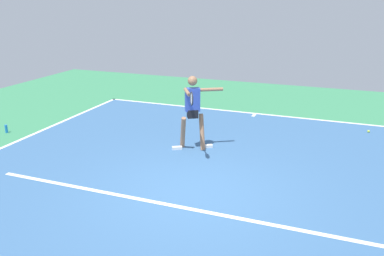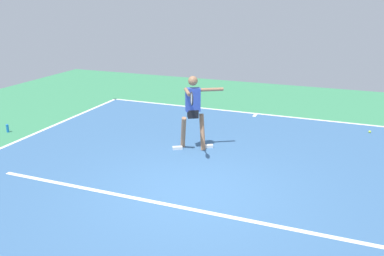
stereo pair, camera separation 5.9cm
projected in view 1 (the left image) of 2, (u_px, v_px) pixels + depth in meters
name	position (u px, v px, depth m)	size (l,w,h in m)	color
ground_plane	(191.00, 192.00, 7.54)	(20.72, 20.72, 0.00)	#388456
court_surface	(191.00, 192.00, 7.54)	(10.42, 11.45, 0.00)	#38608E
court_line_baseline_near	(255.00, 113.00, 12.57)	(10.42, 0.10, 0.01)	white
court_line_service	(179.00, 207.00, 7.00)	(7.81, 0.10, 0.01)	white
court_line_centre_mark	(254.00, 115.00, 12.39)	(0.10, 0.30, 0.01)	white
tennis_player	(193.00, 108.00, 9.33)	(1.10, 1.40, 1.80)	#9E7051
tennis_ball_centre_court	(369.00, 131.00, 10.81)	(0.07, 0.07, 0.07)	#C6E53D
water_bottle	(6.00, 129.00, 10.77)	(0.07, 0.07, 0.22)	blue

